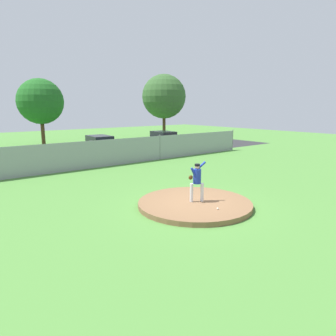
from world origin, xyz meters
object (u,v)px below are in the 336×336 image
object	(u,v)px
baseball	(218,209)
parked_car_teal	(100,146)
parked_car_champagne	(163,141)
pitcher_youth	(197,179)

from	to	relation	value
baseball	parked_car_teal	size ratio (longest dim) A/B	0.02
parked_car_teal	parked_car_champagne	xyz separation A→B (m)	(6.52, -0.13, 0.02)
parked_car_champagne	baseball	bearing A→B (deg)	-120.91
pitcher_youth	parked_car_champagne	xyz separation A→B (m)	(9.31, 14.42, -0.34)
pitcher_youth	parked_car_champagne	world-z (taller)	pitcher_youth
baseball	pitcher_youth	bearing A→B (deg)	87.54
parked_car_teal	baseball	bearing A→B (deg)	-100.22
pitcher_youth	baseball	world-z (taller)	pitcher_youth
parked_car_teal	parked_car_champagne	world-z (taller)	parked_car_champagne
baseball	parked_car_champagne	xyz separation A→B (m)	(9.36, 15.64, 0.59)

